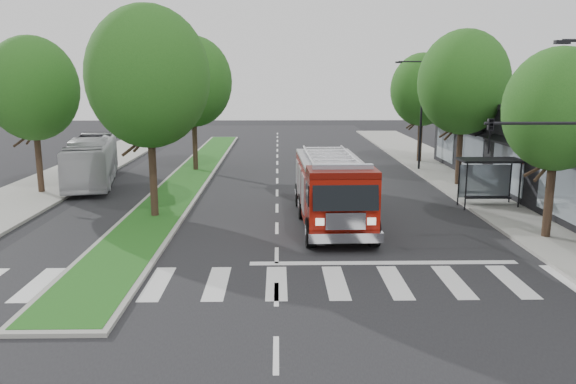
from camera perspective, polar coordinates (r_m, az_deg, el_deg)
The scene contains 14 objects.
ground at distance 21.99m, azimuth -1.16°, elevation -6.45°, with size 140.00×140.00×0.00m, color black.
sidewalk_right at distance 33.99m, azimuth 20.46°, elevation -0.58°, with size 5.00×80.00×0.15m, color gray.
sidewalk_left at distance 34.83m, azimuth -25.73°, elevation -0.73°, with size 5.00×80.00×0.15m, color gray.
median at distance 39.95m, azimuth -9.75°, elevation 1.72°, with size 3.00×50.00×0.15m.
bus_shelter at distance 31.48m, azimuth 19.72°, elevation 2.19°, with size 3.20×1.60×2.61m.
tree_right_near at distance 25.63m, azimuth 25.70°, elevation 7.55°, with size 4.40×4.40×8.05m.
tree_right_mid at distance 36.73m, azimuth 17.41°, elevation 10.57°, with size 5.60×5.60×9.72m.
tree_right_far at distance 46.35m, azimuth 13.47°, elevation 10.07°, with size 5.00×5.00×8.73m.
tree_median_near at distance 27.58m, azimuth -14.01°, elevation 11.26°, with size 5.80×5.80×10.16m.
tree_median_far at distance 41.36m, azimuth -9.64°, elevation 10.98°, with size 5.60×5.60×9.72m.
tree_left_mid at distance 35.79m, azimuth -24.53°, elevation 9.53°, with size 5.20×5.20×9.16m.
streetlight_right_far at distance 42.24m, azimuth 13.20°, elevation 8.12°, with size 2.11×0.20×8.00m.
fire_engine at distance 26.40m, azimuth 4.46°, elevation 0.20°, with size 3.20×9.77×3.36m.
city_bus at distance 38.52m, azimuth -19.30°, elevation 3.02°, with size 2.53×10.79×3.01m, color #BBBBC0.
Camera 1 is at (0.07, -20.91, 6.81)m, focal length 35.00 mm.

